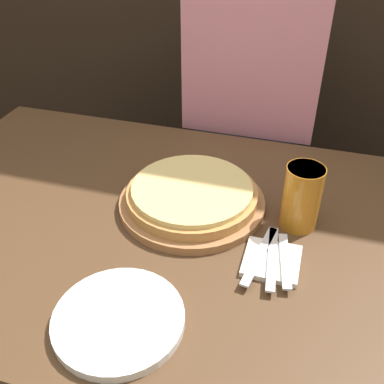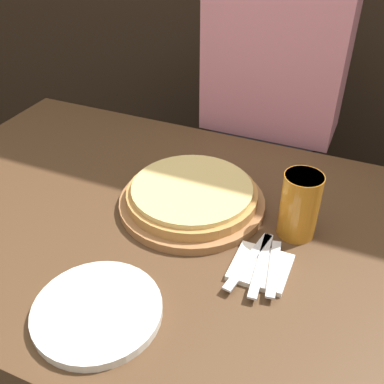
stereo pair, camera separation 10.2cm
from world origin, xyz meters
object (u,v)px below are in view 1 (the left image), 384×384
(pizza_on_board, at_px, (192,197))
(dinner_plate, at_px, (119,319))
(beer_glass, at_px, (302,195))
(spoon, at_px, (285,260))
(dinner_knife, at_px, (272,258))
(diner_person, at_px, (248,143))
(fork, at_px, (260,255))

(pizza_on_board, xyz_separation_m, dinner_plate, (-0.03, -0.35, -0.02))
(beer_glass, bearing_deg, spoon, -94.82)
(dinner_knife, xyz_separation_m, diner_person, (-0.16, 0.64, -0.11))
(pizza_on_board, distance_m, diner_person, 0.52)
(beer_glass, bearing_deg, dinner_knife, -104.88)
(diner_person, bearing_deg, dinner_plate, -94.92)
(fork, bearing_deg, beer_glass, 65.92)
(dinner_knife, height_order, spoon, same)
(dinner_plate, distance_m, diner_person, 0.87)
(dinner_knife, distance_m, diner_person, 0.67)
(diner_person, bearing_deg, dinner_knife, -76.06)
(fork, relative_size, diner_person, 0.13)
(beer_glass, relative_size, dinner_plate, 0.64)
(pizza_on_board, height_order, dinner_knife, pizza_on_board)
(beer_glass, distance_m, fork, 0.16)
(beer_glass, bearing_deg, pizza_on_board, -179.25)
(diner_person, bearing_deg, beer_glass, -68.70)
(beer_glass, height_order, fork, beer_glass)
(dinner_plate, xyz_separation_m, diner_person, (0.07, 0.86, -0.11))
(pizza_on_board, height_order, beer_glass, beer_glass)
(pizza_on_board, height_order, diner_person, diner_person)
(beer_glass, distance_m, spoon, 0.15)
(dinner_plate, xyz_separation_m, dinner_knife, (0.23, 0.22, 0.01))
(pizza_on_board, relative_size, fork, 1.86)
(spoon, distance_m, diner_person, 0.67)
(pizza_on_board, distance_m, dinner_knife, 0.25)
(beer_glass, xyz_separation_m, spoon, (-0.01, -0.14, -0.06))
(dinner_knife, bearing_deg, fork, 180.00)
(diner_person, bearing_deg, pizza_on_board, -95.27)
(fork, xyz_separation_m, spoon, (0.05, 0.00, 0.00))
(fork, bearing_deg, pizza_on_board, 143.14)
(dinner_knife, bearing_deg, spoon, 0.00)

